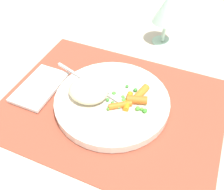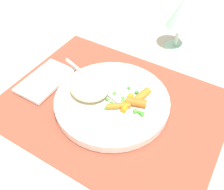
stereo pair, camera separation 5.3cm
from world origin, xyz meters
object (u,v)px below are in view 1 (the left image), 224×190
Objects in this scene: plate at (112,101)px; rice_mound at (89,90)px; fork at (96,87)px; napkin at (40,87)px; wine_glass at (167,10)px; carrot_portion at (134,99)px.

plate is 2.89× the size of rice_mound.
fork is 1.48× the size of napkin.
wine_glass is (0.08, 0.28, 0.07)m from fork.
fork reaches higher than plate.
plate is at bearing -17.92° from fork.
napkin is at bearing -173.78° from plate.
rice_mound is 0.13m from napkin.
carrot_portion is (0.05, 0.01, 0.02)m from plate.
carrot_portion is 0.29m from wine_glass.
plate is at bearing -96.94° from wine_glass.
carrot_portion is at bearing -87.86° from wine_glass.
rice_mound is at bearing 2.81° from napkin.
napkin is at bearing -124.42° from wine_glass.
napkin is (-0.18, -0.02, -0.01)m from plate.
rice_mound reaches higher than napkin.
fork is at bearing 177.15° from carrot_portion.
carrot_portion is 0.09m from fork.
napkin is at bearing -172.41° from carrot_portion.
wine_glass is (0.04, 0.29, 0.09)m from plate.
plate is 1.84× the size of napkin.
carrot_portion is at bearing 12.75° from plate.
napkin is at bearing -177.19° from rice_mound.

